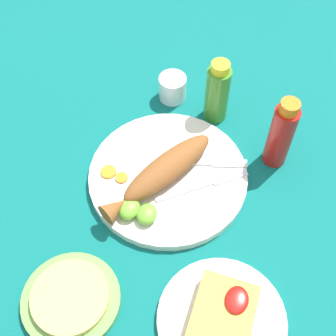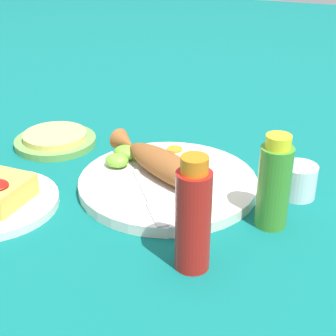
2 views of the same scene
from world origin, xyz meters
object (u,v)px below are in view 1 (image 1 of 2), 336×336
(side_plate_fries, at_px, (221,320))
(fork_near, at_px, (206,163))
(tortilla_plate, at_px, (71,300))
(fried_fish, at_px, (162,172))
(hot_sauce_bottle_green, at_px, (217,92))
(hot_sauce_bottle_red, at_px, (281,134))
(fork_far, at_px, (208,183))
(salt_cup, at_px, (173,89))
(main_plate, at_px, (168,176))

(side_plate_fries, bearing_deg, fork_near, 20.36)
(side_plate_fries, relative_size, tortilla_plate, 1.27)
(fried_fish, xyz_separation_m, hot_sauce_bottle_green, (0.20, -0.05, 0.03))
(fork_near, height_order, side_plate_fries, fork_near)
(fork_near, bearing_deg, hot_sauce_bottle_red, 11.89)
(fork_far, distance_m, hot_sauce_bottle_red, 0.16)
(hot_sauce_bottle_red, distance_m, salt_cup, 0.27)
(main_plate, xyz_separation_m, tortilla_plate, (-0.28, 0.08, -0.00))
(fork_near, bearing_deg, main_plate, -159.96)
(fork_near, bearing_deg, side_plate_fries, -86.16)
(fried_fish, height_order, side_plate_fries, fried_fish)
(main_plate, bearing_deg, hot_sauce_bottle_red, -58.67)
(fork_near, relative_size, hot_sauce_bottle_green, 1.24)
(salt_cup, xyz_separation_m, tortilla_plate, (-0.49, 0.02, -0.02))
(fork_near, xyz_separation_m, hot_sauce_bottle_red, (0.07, -0.12, 0.06))
(fork_near, relative_size, side_plate_fries, 0.87)
(hot_sauce_bottle_red, bearing_deg, fork_far, 136.23)
(fork_near, height_order, tortilla_plate, fork_near)
(salt_cup, height_order, tortilla_plate, salt_cup)
(side_plate_fries, xyz_separation_m, tortilla_plate, (-0.04, 0.24, 0.00))
(fried_fish, height_order, salt_cup, fried_fish)
(fork_far, height_order, hot_sauce_bottle_green, hot_sauce_bottle_green)
(salt_cup, bearing_deg, hot_sauce_bottle_green, -102.28)
(side_plate_fries, height_order, tortilla_plate, same)
(fork_far, xyz_separation_m, hot_sauce_bottle_red, (0.11, -0.11, 0.06))
(fork_near, xyz_separation_m, salt_cup, (0.16, 0.12, 0.00))
(hot_sauce_bottle_green, bearing_deg, fork_far, -169.17)
(fried_fish, xyz_separation_m, hot_sauce_bottle_red, (0.13, -0.19, 0.04))
(main_plate, xyz_separation_m, fork_near, (0.05, -0.06, 0.01))
(hot_sauce_bottle_green, height_order, salt_cup, hot_sauce_bottle_green)
(salt_cup, distance_m, side_plate_fries, 0.50)
(hot_sauce_bottle_green, bearing_deg, side_plate_fries, -163.72)
(side_plate_fries, bearing_deg, main_plate, 35.47)
(fork_far, relative_size, hot_sauce_bottle_green, 1.05)
(hot_sauce_bottle_red, distance_m, tortilla_plate, 0.48)
(fork_far, xyz_separation_m, side_plate_fries, (-0.24, -0.09, -0.01))
(hot_sauce_bottle_green, xyz_separation_m, side_plate_fries, (-0.42, -0.12, -0.06))
(side_plate_fries, bearing_deg, fork_far, 20.37)
(fork_near, distance_m, tortilla_plate, 0.35)
(fried_fish, bearing_deg, hot_sauce_bottle_red, -27.83)
(fried_fish, relative_size, side_plate_fries, 1.19)
(hot_sauce_bottle_red, xyz_separation_m, salt_cup, (0.10, 0.24, -0.05))
(hot_sauce_bottle_red, height_order, hot_sauce_bottle_green, hot_sauce_bottle_red)
(hot_sauce_bottle_green, relative_size, side_plate_fries, 0.71)
(fried_fish, bearing_deg, hot_sauce_bottle_green, 14.50)
(side_plate_fries, bearing_deg, hot_sauce_bottle_green, 16.28)
(fork_far, relative_size, side_plate_fries, 0.74)
(fork_near, relative_size, fork_far, 1.18)
(main_plate, height_order, fork_near, fork_near)
(fried_fish, relative_size, tortilla_plate, 1.52)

